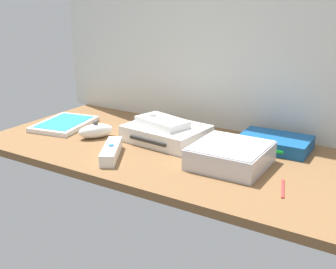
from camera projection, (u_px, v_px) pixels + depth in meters
ground_plane at (168, 152)px, 118.40cm from camera, size 100.00×48.00×2.00cm
back_wall at (214, 19)px, 127.76cm from camera, size 110.00×1.20×64.00cm
game_console at (166, 133)px, 123.56cm from camera, size 22.26×17.82×4.40cm
mini_computer at (230, 155)px, 106.27cm from camera, size 17.44×17.44×5.30cm
game_case at (65, 124)px, 137.23cm from camera, size 16.92×21.21×1.56cm
network_router at (275, 143)px, 117.63cm from camera, size 18.53×12.98×3.40cm
remote_wand at (111, 151)px, 111.94cm from camera, size 10.55×14.60×3.40cm
remote_nunchuk at (96, 131)px, 126.24cm from camera, size 9.02×10.81×5.10cm
remote_classic_pad at (162, 122)px, 122.71cm from camera, size 15.95×11.36×2.40cm
stylus_pen at (283, 188)px, 94.43cm from camera, size 3.48×8.77×0.70cm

